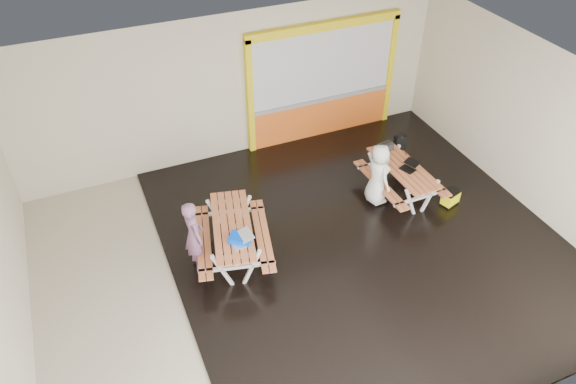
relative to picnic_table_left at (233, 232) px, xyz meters
name	(u,v)px	position (x,y,z in m)	size (l,w,h in m)	color
room	(308,188)	(1.25, -0.62, 1.13)	(10.02, 8.02, 3.52)	beige
deck	(363,240)	(2.50, -0.62, -0.60)	(7.50, 7.98, 0.05)	black
kiosk	(322,84)	(3.45, 3.31, 0.82)	(3.88, 0.16, 3.00)	orange
picnic_table_left	(233,232)	(0.00, 0.00, 0.00)	(1.82, 2.30, 0.81)	#D77545
picnic_table_right	(402,173)	(3.98, 0.38, -0.04)	(1.34, 1.94, 0.76)	#D77545
person_left	(194,235)	(-0.74, -0.04, 0.23)	(0.54, 0.36, 1.49)	#7E5276
person_right	(378,174)	(3.33, 0.31, 0.18)	(0.68, 0.44, 1.39)	white
laptop_left	(241,240)	(0.00, -0.50, 0.25)	(0.41, 0.38, 0.17)	silver
laptop_right	(409,167)	(4.06, 0.27, 0.19)	(0.44, 0.41, 0.15)	black
blue_pouch	(240,238)	(0.00, -0.47, 0.25)	(0.39, 0.27, 0.11)	#0048EF
toolbox	(385,147)	(3.94, 1.07, 0.23)	(0.40, 0.24, 0.22)	black
backpack	(400,142)	(4.51, 1.33, 0.08)	(0.26, 0.18, 0.42)	black
dark_case	(378,197)	(3.44, 0.36, -0.50)	(0.39, 0.29, 0.15)	black
fluke_bag	(450,198)	(4.78, -0.38, -0.41)	(0.46, 0.36, 0.34)	black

